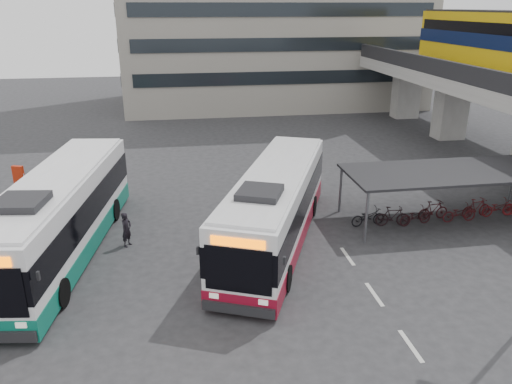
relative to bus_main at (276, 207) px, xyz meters
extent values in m
plane|color=#28282B|center=(0.26, -1.87, -1.68)|extent=(120.00, 120.00, 0.00)
cube|color=gray|center=(17.26, 16.13, 0.62)|extent=(2.20, 1.60, 4.60)
cube|color=gray|center=(17.26, 24.13, 0.62)|extent=(2.20, 1.60, 4.60)
cube|color=gray|center=(17.26, 10.13, 3.37)|extent=(8.00, 32.00, 0.90)
cube|color=black|center=(13.51, 10.13, 4.37)|extent=(0.35, 32.00, 1.10)
cylinder|color=#595B60|center=(3.96, 2.93, -0.48)|extent=(0.12, 0.12, 2.40)
cylinder|color=#595B60|center=(13.56, 2.93, -0.48)|extent=(0.12, 0.12, 2.40)
cylinder|color=#595B60|center=(3.96, -0.67, -0.48)|extent=(0.12, 0.12, 2.40)
cube|color=black|center=(8.76, 1.13, 0.80)|extent=(10.00, 4.00, 0.12)
imported|color=black|center=(4.76, 1.13, -1.23)|extent=(1.71, 0.60, 0.90)
imported|color=black|center=(5.90, 1.13, -1.18)|extent=(1.66, 0.47, 1.00)
imported|color=black|center=(7.05, 1.13, -1.23)|extent=(1.71, 0.60, 0.90)
imported|color=black|center=(8.19, 1.13, -1.18)|extent=(1.66, 0.47, 1.00)
imported|color=#350C0F|center=(9.33, 1.13, -1.23)|extent=(1.71, 0.60, 0.90)
imported|color=#3F0C0F|center=(10.47, 1.13, -1.18)|extent=(1.66, 0.47, 1.00)
imported|color=#490C0F|center=(11.62, 1.13, -1.23)|extent=(1.71, 0.60, 0.90)
cube|color=beige|center=(2.76, -7.87, -1.67)|extent=(0.15, 1.60, 0.01)
cube|color=beige|center=(2.76, -4.87, -1.67)|extent=(0.15, 1.60, 0.01)
cube|color=beige|center=(2.76, -1.87, -1.67)|extent=(0.15, 1.60, 0.01)
cube|color=white|center=(0.01, 0.02, 0.17)|extent=(7.13, 12.22, 2.79)
cube|color=maroon|center=(0.01, 0.02, -1.12)|extent=(7.18, 12.28, 0.76)
cube|color=black|center=(0.01, 0.02, 0.30)|extent=(7.19, 12.27, 1.17)
cube|color=#F96300|center=(-2.37, -5.59, 1.22)|extent=(1.70, 0.78, 0.30)
cube|color=black|center=(-1.18, -2.79, 1.79)|extent=(2.06, 2.10, 0.28)
cylinder|color=black|center=(-2.63, -3.10, -1.17)|extent=(0.68, 1.05, 1.01)
cylinder|color=black|center=(2.45, 2.68, -1.17)|extent=(0.68, 1.05, 1.01)
cube|color=white|center=(-9.10, 0.38, 0.24)|extent=(4.42, 12.89, 2.90)
cube|color=#0B6550|center=(-9.10, 0.38, -1.10)|extent=(4.47, 12.94, 0.79)
cube|color=black|center=(-9.10, 0.38, 0.38)|extent=(4.48, 12.92, 1.21)
cube|color=black|center=(-9.55, -2.75, 1.92)|extent=(1.83, 1.89, 0.29)
cylinder|color=black|center=(-7.36, 3.71, -1.15)|extent=(0.46, 1.09, 1.05)
imported|color=black|center=(-6.51, 0.68, -0.89)|extent=(0.61, 0.68, 1.57)
cube|color=#AC220A|center=(-11.78, 4.61, -0.31)|extent=(0.57, 0.35, 2.73)
cube|color=white|center=(-11.78, 4.61, 0.40)|extent=(0.57, 0.25, 0.55)
camera|label=1|loc=(-4.09, -19.81, 8.31)|focal=35.00mm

